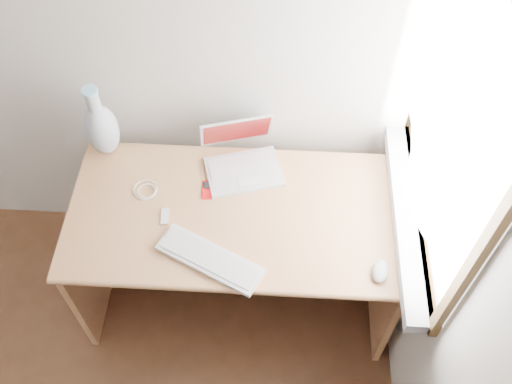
# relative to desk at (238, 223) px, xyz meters

# --- Properties ---
(window) EXTENTS (0.11, 0.99, 1.10)m
(window) POSITION_rel_desk_xyz_m (0.71, -0.10, 0.76)
(window) COLOR white
(window) RESTS_ON right_wall
(desk) EXTENTS (1.38, 0.69, 0.73)m
(desk) POSITION_rel_desk_xyz_m (0.00, 0.00, 0.00)
(desk) COLOR tan
(desk) RESTS_ON floor
(laptop) EXTENTS (0.36, 0.34, 0.21)m
(laptop) POSITION_rel_desk_xyz_m (0.02, 0.17, 0.26)
(laptop) COLOR silver
(laptop) RESTS_ON desk
(external_keyboard) EXTENTS (0.44, 0.30, 0.02)m
(external_keyboard) POSITION_rel_desk_xyz_m (-0.08, -0.31, 0.22)
(external_keyboard) COLOR white
(external_keyboard) RESTS_ON desk
(mouse) EXTENTS (0.08, 0.12, 0.04)m
(mouse) POSITION_rel_desk_xyz_m (0.57, -0.33, 0.23)
(mouse) COLOR silver
(mouse) RESTS_ON desk
(ipod) EXTENTS (0.05, 0.10, 0.01)m
(ipod) POSITION_rel_desk_xyz_m (-0.12, 0.02, 0.21)
(ipod) COLOR red
(ipod) RESTS_ON desk
(cable_coil) EXTENTS (0.14, 0.14, 0.01)m
(cable_coil) POSITION_rel_desk_xyz_m (-0.39, 0.01, 0.21)
(cable_coil) COLOR white
(cable_coil) RESTS_ON desk
(remote) EXTENTS (0.04, 0.08, 0.01)m
(remote) POSITION_rel_desk_xyz_m (-0.28, -0.12, 0.21)
(remote) COLOR white
(remote) RESTS_ON desk
(vase) EXTENTS (0.14, 0.14, 0.37)m
(vase) POSITION_rel_desk_xyz_m (-0.59, 0.22, 0.36)
(vase) COLOR silver
(vase) RESTS_ON desk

